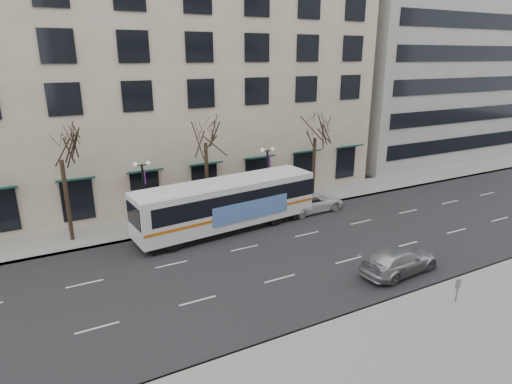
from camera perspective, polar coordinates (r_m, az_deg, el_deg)
ground at (r=26.84m, az=0.65°, el=-9.35°), size 160.00×160.00×0.00m
sidewalk_far at (r=36.28m, az=0.86°, el=-1.80°), size 80.00×4.00×0.15m
building_hotel at (r=43.03m, az=-15.83°, el=16.85°), size 40.00×20.00×24.00m
building_office at (r=60.60m, az=19.60°, el=21.84°), size 25.00×20.00×35.00m
tree_far_left at (r=30.34m, az=-24.76°, el=5.64°), size 3.60×3.60×8.34m
tree_far_mid at (r=32.34m, az=-6.80°, el=8.18°), size 3.60×3.60×8.55m
tree_far_right at (r=37.13m, az=7.93°, el=8.62°), size 3.60×3.60×8.06m
lamp_post_left at (r=31.30m, az=-14.68°, el=-0.08°), size 1.22×0.45×5.21m
lamp_post_right at (r=34.75m, az=1.52°, el=2.27°), size 1.22×0.45×5.21m
city_bus at (r=31.02m, az=-3.72°, el=-1.46°), size 13.92×4.34×3.71m
silver_car at (r=26.74m, az=18.58°, el=-8.64°), size 5.39×2.56×1.52m
white_pickup at (r=35.40m, az=7.52°, el=-1.31°), size 5.43×2.65×1.49m
pay_station at (r=24.52m, az=25.33°, el=-11.21°), size 0.31×0.24×1.26m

